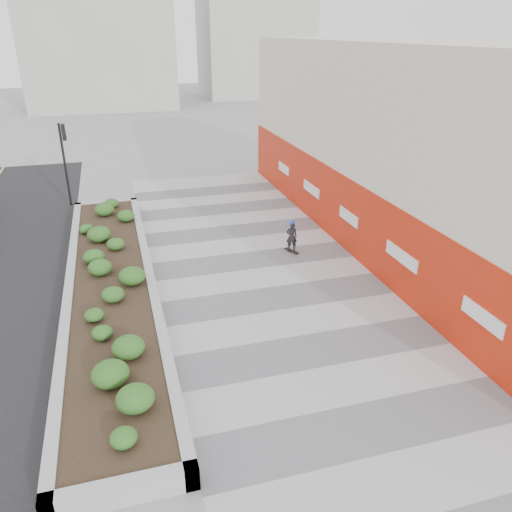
{
  "coord_description": "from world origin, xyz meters",
  "views": [
    {
      "loc": [
        -4.93,
        -9.15,
        8.4
      ],
      "look_at": [
        -0.47,
        6.22,
        1.1
      ],
      "focal_mm": 35.0,
      "sensor_mm": 36.0,
      "label": 1
    }
  ],
  "objects": [
    {
      "name": "traffic_signal_near",
      "position": [
        -7.23,
        17.5,
        2.76
      ],
      "size": [
        0.33,
        0.28,
        4.2
      ],
      "color": "black",
      "rests_on": "ground"
    },
    {
      "name": "manhole_cover",
      "position": [
        0.5,
        3.0,
        0.0
      ],
      "size": [
        0.44,
        0.44,
        0.01
      ],
      "primitive_type": "cylinder",
      "color": "#595654",
      "rests_on": "ground"
    },
    {
      "name": "distant_bldg_north_l",
      "position": [
        -5.0,
        55.0,
        10.0
      ],
      "size": [
        16.0,
        12.0,
        20.0
      ],
      "primitive_type": "cube",
      "color": "#ADAAA3",
      "rests_on": "ground"
    },
    {
      "name": "planter",
      "position": [
        -5.5,
        7.0,
        0.42
      ],
      "size": [
        3.0,
        18.0,
        0.9
      ],
      "color": "#9E9EA0",
      "rests_on": "ground"
    },
    {
      "name": "building",
      "position": [
        6.98,
        8.98,
        3.98
      ],
      "size": [
        6.04,
        24.08,
        8.0
      ],
      "color": "beige",
      "rests_on": "ground"
    },
    {
      "name": "skateboarder",
      "position": [
        1.71,
        8.51,
        0.71
      ],
      "size": [
        0.5,
        0.74,
        1.39
      ],
      "rotation": [
        0.0,
        0.0,
        0.42
      ],
      "color": "beige",
      "rests_on": "ground"
    },
    {
      "name": "ground",
      "position": [
        0.0,
        0.0,
        0.0
      ],
      "size": [
        160.0,
        160.0,
        0.0
      ],
      "primitive_type": "plane",
      "color": "gray",
      "rests_on": "ground"
    },
    {
      "name": "walkway",
      "position": [
        0.0,
        3.0,
        0.01
      ],
      "size": [
        8.0,
        36.0,
        0.01
      ],
      "primitive_type": "cube",
      "color": "#A8A8AD",
      "rests_on": "ground"
    }
  ]
}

